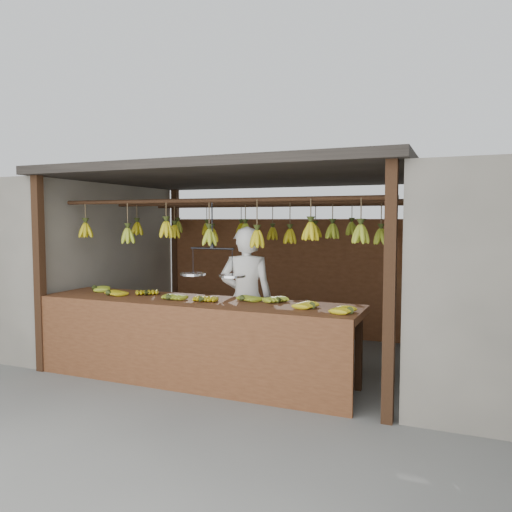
% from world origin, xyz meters
% --- Properties ---
extents(ground, '(80.00, 80.00, 0.00)m').
position_xyz_m(ground, '(0.00, 0.00, 0.00)').
color(ground, '#5B5B57').
extents(stall, '(4.30, 3.30, 2.40)m').
position_xyz_m(stall, '(0.00, 0.33, 1.97)').
color(stall, black).
rests_on(stall, ground).
extents(neighbor_left, '(3.00, 3.00, 2.30)m').
position_xyz_m(neighbor_left, '(-3.60, 0.00, 1.15)').
color(neighbor_left, slate).
rests_on(neighbor_left, ground).
extents(counter, '(3.75, 0.84, 0.96)m').
position_xyz_m(counter, '(-0.14, -1.23, 0.72)').
color(counter, '#5A321B').
rests_on(counter, ground).
extents(hanging_bananas, '(3.58, 2.25, 0.37)m').
position_xyz_m(hanging_bananas, '(0.00, 0.00, 1.63)').
color(hanging_bananas, '#B6A413').
rests_on(hanging_bananas, ground).
extents(balance_scale, '(0.77, 0.29, 0.84)m').
position_xyz_m(balance_scale, '(0.02, -1.00, 1.22)').
color(balance_scale, black).
rests_on(balance_scale, ground).
extents(vendor, '(0.72, 0.59, 1.71)m').
position_xyz_m(vendor, '(0.24, -0.57, 0.85)').
color(vendor, white).
rests_on(vendor, ground).
extents(bag_bundles, '(0.08, 0.26, 1.28)m').
position_xyz_m(bag_bundles, '(1.94, 1.35, 0.99)').
color(bag_bundles, red).
rests_on(bag_bundles, ground).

